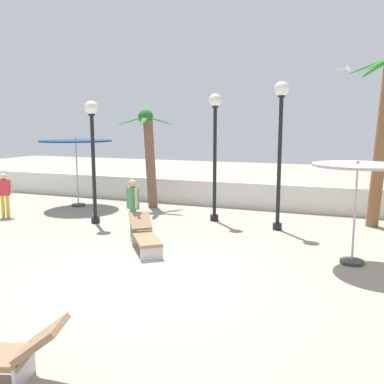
% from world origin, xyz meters
% --- Properties ---
extents(ground_plane, '(56.00, 56.00, 0.00)m').
position_xyz_m(ground_plane, '(0.00, 0.00, 0.00)').
color(ground_plane, '#9E9384').
extents(boundary_wall, '(25.20, 0.30, 1.00)m').
position_xyz_m(boundary_wall, '(0.00, 8.07, 0.50)').
color(boundary_wall, silver).
rests_on(boundary_wall, ground_plane).
extents(patio_umbrella_0, '(2.01, 2.01, 2.42)m').
position_xyz_m(patio_umbrella_0, '(4.16, 2.46, 2.08)').
color(patio_umbrella_0, '#333338').
rests_on(patio_umbrella_0, ground_plane).
extents(patio_umbrella_2, '(2.76, 2.76, 2.75)m').
position_xyz_m(patio_umbrella_2, '(-6.13, 6.01, 2.46)').
color(patio_umbrella_2, '#333338').
rests_on(patio_umbrella_2, ground_plane).
extents(palm_tree_0, '(2.29, 2.16, 3.83)m').
position_xyz_m(palm_tree_0, '(-3.39, 6.88, 2.41)').
color(palm_tree_0, brown).
rests_on(palm_tree_0, ground_plane).
extents(lamp_post_0, '(0.44, 0.44, 3.97)m').
position_xyz_m(lamp_post_0, '(-3.81, 3.78, 2.71)').
color(lamp_post_0, black).
rests_on(lamp_post_0, ground_plane).
extents(lamp_post_1, '(0.42, 0.42, 4.22)m').
position_xyz_m(lamp_post_1, '(-0.24, 5.53, 2.81)').
color(lamp_post_1, black).
rests_on(lamp_post_1, ground_plane).
extents(lamp_post_2, '(0.44, 0.44, 4.48)m').
position_xyz_m(lamp_post_2, '(1.97, 5.06, 3.05)').
color(lamp_post_2, black).
rests_on(lamp_post_2, ground_plane).
extents(lounge_chair_0, '(1.58, 1.81, 0.83)m').
position_xyz_m(lounge_chair_0, '(-0.86, 1.67, 0.40)').
color(lounge_chair_0, '#B7B7BC').
rests_on(lounge_chair_0, ground_plane).
extents(guest_0, '(0.46, 0.41, 1.70)m').
position_xyz_m(guest_0, '(-1.69, 2.55, 1.03)').
color(guest_0, '#3F8C59').
rests_on(guest_0, ground_plane).
extents(guest_2, '(0.45, 0.41, 1.55)m').
position_xyz_m(guest_2, '(-7.25, 3.38, 0.93)').
color(guest_2, gold).
rests_on(guest_2, ground_plane).
extents(seagull_1, '(1.26, 0.50, 0.18)m').
position_xyz_m(seagull_1, '(3.70, 9.22, 5.26)').
color(seagull_1, white).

